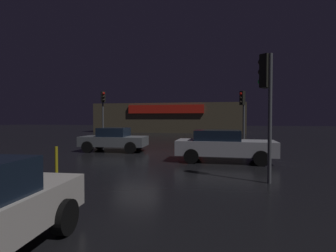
# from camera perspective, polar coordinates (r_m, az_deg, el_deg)

# --- Properties ---
(ground_plane) EXTENTS (120.00, 120.00, 0.00)m
(ground_plane) POSITION_cam_1_polar(r_m,az_deg,el_deg) (14.82, -6.79, -6.09)
(ground_plane) COLOR black
(store_building) EXTENTS (21.46, 6.86, 4.16)m
(store_building) POSITION_cam_1_polar(r_m,az_deg,el_deg) (38.82, 0.42, 1.79)
(store_building) COLOR brown
(store_building) RESTS_ON ground
(traffic_signal_main) EXTENTS (0.43, 0.41, 3.96)m
(traffic_signal_main) POSITION_cam_1_polar(r_m,az_deg,el_deg) (19.43, 16.12, 3.85)
(traffic_signal_main) COLOR #595B60
(traffic_signal_main) RESTS_ON ground
(traffic_signal_opposite) EXTENTS (0.41, 0.43, 4.22)m
(traffic_signal_opposite) POSITION_cam_1_polar(r_m,az_deg,el_deg) (22.15, -14.07, 4.35)
(traffic_signal_opposite) COLOR #595B60
(traffic_signal_opposite) RESTS_ON ground
(traffic_signal_cross_left) EXTENTS (0.42, 0.42, 3.97)m
(traffic_signal_cross_left) POSITION_cam_1_polar(r_m,az_deg,el_deg) (8.64, 20.81, 8.09)
(traffic_signal_cross_left) COLOR #595B60
(traffic_signal_cross_left) RESTS_ON ground
(car_near) EXTENTS (4.00, 2.14, 1.43)m
(car_near) POSITION_cam_1_polar(r_m,az_deg,el_deg) (16.13, -11.78, -2.85)
(car_near) COLOR slate
(car_near) RESTS_ON ground
(car_far) EXTENTS (4.46, 1.94, 1.46)m
(car_far) POSITION_cam_1_polar(r_m,az_deg,el_deg) (12.26, 12.08, -4.16)
(car_far) COLOR #B7B7BF
(car_far) RESTS_ON ground
(bollard_kerb_a) EXTENTS (0.10, 0.10, 1.07)m
(bollard_kerb_a) POSITION_cam_1_polar(r_m,az_deg,el_deg) (9.34, -23.32, -7.45)
(bollard_kerb_a) COLOR gold
(bollard_kerb_a) RESTS_ON ground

